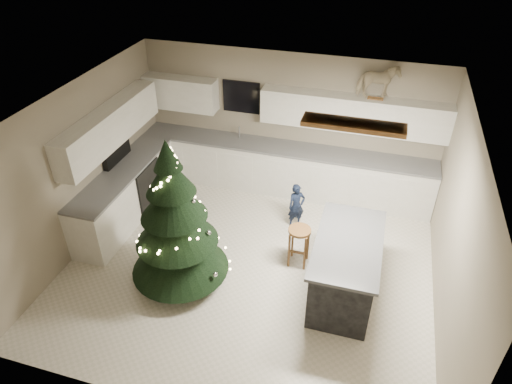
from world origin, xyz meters
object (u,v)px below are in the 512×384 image
at_px(island, 345,268).
at_px(rocking_horse, 378,82).
at_px(bar_stool, 299,238).
at_px(christmas_tree, 176,228).
at_px(toddler, 296,206).

xyz_separation_m(island, rocking_horse, (0.01, 2.49, 1.82)).
bearing_deg(bar_stool, christmas_tree, -152.86).
bearing_deg(rocking_horse, toddler, 119.36).
distance_m(island, christmas_tree, 2.44).
xyz_separation_m(toddler, rocking_horse, (1.00, 1.16, 1.88)).
xyz_separation_m(bar_stool, toddler, (-0.23, 0.91, -0.09)).
bearing_deg(christmas_tree, toddler, 51.50).
bearing_deg(christmas_tree, rocking_horse, 50.56).
bearing_deg(island, toddler, 126.42).
bearing_deg(bar_stool, rocking_horse, 69.64).
distance_m(bar_stool, christmas_tree, 1.87).
height_order(christmas_tree, rocking_horse, rocking_horse).
bearing_deg(rocking_horse, island, 159.83).
bearing_deg(rocking_horse, bar_stool, 139.80).
xyz_separation_m(bar_stool, christmas_tree, (-1.61, -0.83, 0.47)).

